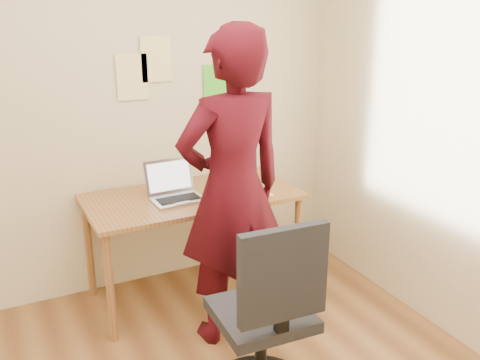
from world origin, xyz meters
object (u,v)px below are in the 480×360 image
phone (249,196)px  office_chair (267,327)px  person (232,190)px  laptop (175,191)px  desk (193,207)px

phone → office_chair: (-0.40, -0.95, -0.30)m
office_chair → person: (0.12, 0.63, 0.49)m
phone → person: bearing=-133.8°
laptop → person: size_ratio=0.18×
laptop → phone: laptop is taller
desk → office_chair: office_chair is taller
phone → office_chair: bearing=-115.5°
phone → person: size_ratio=0.06×
laptop → phone: size_ratio=2.79×
desk → laptop: (-0.13, -0.01, 0.14)m
desk → phone: phone is taller
desk → phone: bearing=-33.3°
laptop → person: bearing=-74.4°
desk → laptop: laptop is taller
office_chair → desk: bearing=89.1°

